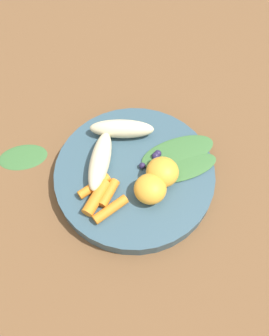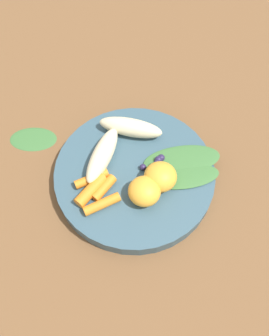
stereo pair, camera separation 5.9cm
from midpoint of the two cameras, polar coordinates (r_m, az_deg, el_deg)
name	(u,v)px [view 1 (the left image)]	position (r m, az deg, el deg)	size (l,w,h in m)	color
ground_plane	(134,179)	(0.62, -2.70, -2.02)	(2.40, 2.40, 0.00)	brown
bowl	(134,175)	(0.61, -2.75, -1.38)	(0.28, 0.28, 0.03)	#385666
banana_peeled_left	(100,161)	(0.59, -8.48, 0.94)	(0.11, 0.03, 0.03)	beige
banana_peeled_right	(122,129)	(0.63, -4.80, 6.19)	(0.11, 0.03, 0.03)	beige
orange_segment_near	(162,172)	(0.57, 1.67, -0.91)	(0.05, 0.05, 0.04)	#F4A833
orange_segment_far	(150,189)	(0.56, -0.41, -3.70)	(0.05, 0.05, 0.04)	#F4A833
carrot_front	(94,186)	(0.58, -9.50, -3.21)	(0.01, 0.01, 0.06)	orange
carrot_mid_left	(97,198)	(0.57, -9.19, -5.08)	(0.02, 0.02, 0.06)	orange
carrot_mid_right	(109,193)	(0.57, -7.19, -4.36)	(0.02, 0.02, 0.05)	orange
carrot_rear	(110,209)	(0.56, -6.98, -7.00)	(0.02, 0.02, 0.06)	orange
blueberry_pile	(155,162)	(0.60, 0.60, 0.78)	(0.04, 0.04, 0.02)	#2D234C
kale_leaf_left	(185,166)	(0.60, 5.49, 0.09)	(0.12, 0.05, 0.01)	#3D7038
kale_leaf_right	(178,152)	(0.61, 4.44, 2.41)	(0.14, 0.06, 0.01)	#3D7038
kale_leaf_stray	(23,157)	(0.68, -20.21, 1.57)	(0.09, 0.06, 0.01)	#3D7038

